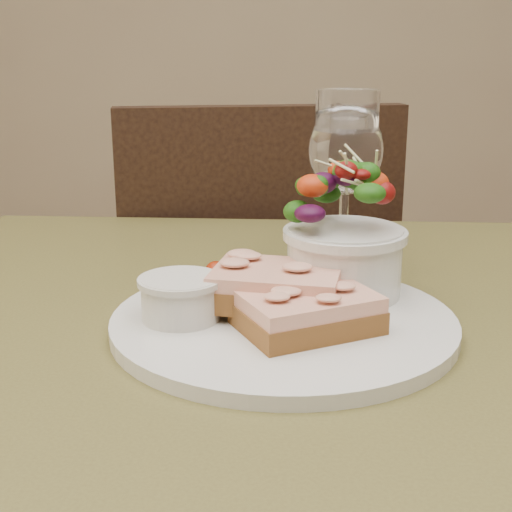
# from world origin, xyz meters

# --- Properties ---
(cafe_table) EXTENTS (0.80, 0.80, 0.75)m
(cafe_table) POSITION_xyz_m (0.00, 0.00, 0.65)
(cafe_table) COLOR #4E4721
(cafe_table) RESTS_ON ground
(chair_far) EXTENTS (0.50, 0.50, 0.90)m
(chair_far) POSITION_xyz_m (-0.07, 0.63, 0.29)
(chair_far) COLOR black
(chair_far) RESTS_ON ground
(dinner_plate) EXTENTS (0.29, 0.29, 0.01)m
(dinner_plate) POSITION_xyz_m (0.01, 0.00, 0.76)
(dinner_plate) COLOR silver
(dinner_plate) RESTS_ON cafe_table
(sandwich_front) EXTENTS (0.13, 0.12, 0.03)m
(sandwich_front) POSITION_xyz_m (0.03, -0.03, 0.78)
(sandwich_front) COLOR #4E2D15
(sandwich_front) RESTS_ON dinner_plate
(sandwich_back) EXTENTS (0.12, 0.09, 0.03)m
(sandwich_back) POSITION_xyz_m (0.00, 0.01, 0.79)
(sandwich_back) COLOR #4E2D15
(sandwich_back) RESTS_ON dinner_plate
(ramekin) EXTENTS (0.07, 0.07, 0.04)m
(ramekin) POSITION_xyz_m (-0.08, -0.01, 0.78)
(ramekin) COLOR silver
(ramekin) RESTS_ON dinner_plate
(salad_bowl) EXTENTS (0.10, 0.10, 0.13)m
(salad_bowl) POSITION_xyz_m (0.06, 0.06, 0.82)
(salad_bowl) COLOR silver
(salad_bowl) RESTS_ON dinner_plate
(garnish) EXTENTS (0.05, 0.04, 0.02)m
(garnish) POSITION_xyz_m (-0.05, 0.09, 0.77)
(garnish) COLOR #123309
(garnish) RESTS_ON dinner_plate
(wine_glass) EXTENTS (0.08, 0.08, 0.18)m
(wine_glass) POSITION_xyz_m (0.07, 0.17, 0.87)
(wine_glass) COLOR white
(wine_glass) RESTS_ON cafe_table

